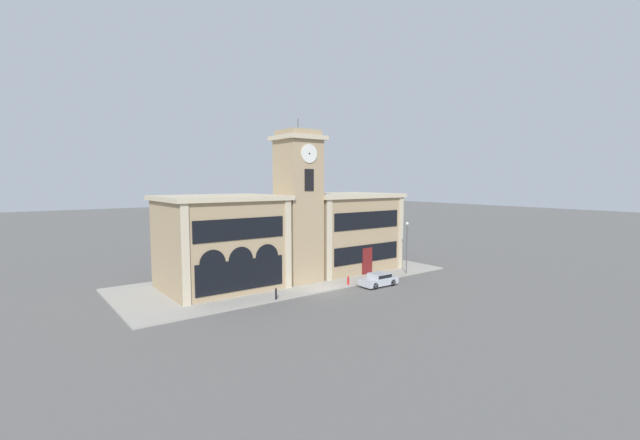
{
  "coord_description": "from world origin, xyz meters",
  "views": [
    {
      "loc": [
        -25.38,
        -32.35,
        10.85
      ],
      "look_at": [
        1.41,
        3.14,
        6.76
      ],
      "focal_mm": 24.0,
      "sensor_mm": 36.0,
      "label": 1
    }
  ],
  "objects_px": {
    "parked_car_near": "(379,279)",
    "fire_hydrant": "(348,281)",
    "bollard": "(276,294)",
    "street_lamp": "(407,240)"
  },
  "relations": [
    {
      "from": "parked_car_near",
      "to": "fire_hydrant",
      "type": "bearing_deg",
      "value": -36.15
    },
    {
      "from": "bollard",
      "to": "fire_hydrant",
      "type": "height_order",
      "value": "bollard"
    },
    {
      "from": "street_lamp",
      "to": "bollard",
      "type": "relative_size",
      "value": 5.63
    },
    {
      "from": "parked_car_near",
      "to": "street_lamp",
      "type": "height_order",
      "value": "street_lamp"
    },
    {
      "from": "street_lamp",
      "to": "fire_hydrant",
      "type": "xyz_separation_m",
      "value": [
        -8.92,
        -0.05,
        -3.48
      ]
    },
    {
      "from": "street_lamp",
      "to": "fire_hydrant",
      "type": "relative_size",
      "value": 6.87
    },
    {
      "from": "parked_car_near",
      "to": "street_lamp",
      "type": "xyz_separation_m",
      "value": [
        6.42,
        1.95,
        3.34
      ]
    },
    {
      "from": "parked_car_near",
      "to": "bollard",
      "type": "height_order",
      "value": "parked_car_near"
    },
    {
      "from": "parked_car_near",
      "to": "bollard",
      "type": "relative_size",
      "value": 3.82
    },
    {
      "from": "bollard",
      "to": "fire_hydrant",
      "type": "xyz_separation_m",
      "value": [
        8.87,
        0.29,
        -0.1
      ]
    }
  ]
}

